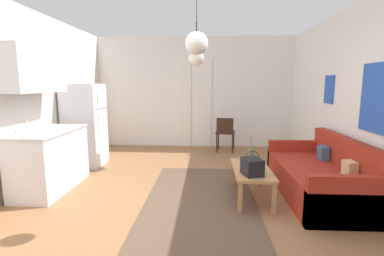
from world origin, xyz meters
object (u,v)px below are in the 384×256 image
(accent_chair, at_px, (225,132))
(pendant_lamp_near, at_px, (197,43))
(handbag, at_px, (252,167))
(bamboo_vase, at_px, (251,156))
(pendant_lamp_far, at_px, (196,58))
(couch, at_px, (322,178))
(coffee_table, at_px, (251,172))
(refrigerator, at_px, (85,125))

(accent_chair, relative_size, pendant_lamp_near, 0.97)
(handbag, bearing_deg, accent_chair, 92.90)
(bamboo_vase, relative_size, pendant_lamp_far, 0.52)
(accent_chair, bearing_deg, pendant_lamp_near, 89.33)
(couch, bearing_deg, pendant_lamp_near, -155.98)
(couch, distance_m, coffee_table, 1.03)
(coffee_table, distance_m, refrigerator, 3.32)
(bamboo_vase, distance_m, refrigerator, 3.21)
(handbag, xyz_separation_m, refrigerator, (-2.91, 1.74, 0.25))
(refrigerator, bearing_deg, pendant_lamp_near, -43.52)
(coffee_table, xyz_separation_m, pendant_lamp_far, (-0.83, 1.72, 1.69))
(accent_chair, height_order, pendant_lamp_far, pendant_lamp_far)
(accent_chair, distance_m, pendant_lamp_near, 3.68)
(couch, height_order, pendant_lamp_far, pendant_lamp_far)
(handbag, xyz_separation_m, pendant_lamp_near, (-0.69, -0.37, 1.46))
(bamboo_vase, bearing_deg, handbag, -96.85)
(couch, xyz_separation_m, coffee_table, (-1.01, -0.13, 0.10))
(accent_chair, distance_m, pendant_lamp_far, 1.94)
(couch, xyz_separation_m, handbag, (-1.05, -0.41, 0.27))
(coffee_table, xyz_separation_m, pendant_lamp_near, (-0.73, -0.65, 1.63))
(coffee_table, distance_m, bamboo_vase, 0.34)
(bamboo_vase, bearing_deg, accent_chair, 95.34)
(bamboo_vase, height_order, refrigerator, refrigerator)
(pendant_lamp_near, bearing_deg, refrigerator, 136.48)
(bamboo_vase, bearing_deg, coffee_table, -95.79)
(couch, bearing_deg, accent_chair, 115.45)
(coffee_table, xyz_separation_m, accent_chair, (-0.19, 2.65, 0.11))
(refrigerator, relative_size, pendant_lamp_near, 1.89)
(coffee_table, relative_size, pendant_lamp_far, 1.31)
(handbag, height_order, refrigerator, refrigerator)
(refrigerator, distance_m, accent_chair, 3.03)
(couch, xyz_separation_m, refrigerator, (-3.97, 1.33, 0.52))
(couch, bearing_deg, coffee_table, -172.81)
(couch, relative_size, handbag, 6.23)
(accent_chair, bearing_deg, coffee_table, 102.78)
(coffee_table, height_order, pendant_lamp_near, pendant_lamp_near)
(refrigerator, bearing_deg, couch, -18.51)
(coffee_table, height_order, pendant_lamp_far, pendant_lamp_far)
(coffee_table, distance_m, pendant_lamp_far, 2.55)
(pendant_lamp_far, bearing_deg, coffee_table, -64.25)
(coffee_table, height_order, bamboo_vase, bamboo_vase)
(couch, height_order, coffee_table, couch)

